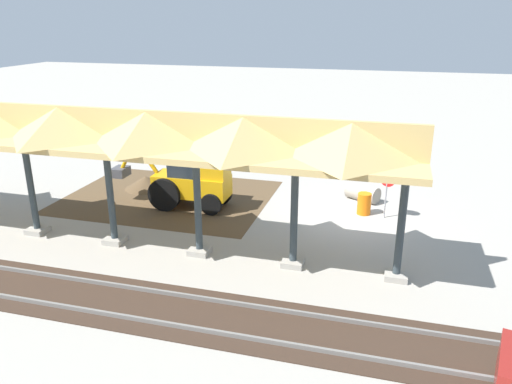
# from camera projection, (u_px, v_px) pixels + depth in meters

# --- Properties ---
(ground_plane) EXTENTS (120.00, 120.00, 0.00)m
(ground_plane) POSITION_uv_depth(u_px,v_px,m) (352.00, 216.00, 20.45)
(ground_plane) COLOR #9E998E
(dirt_work_zone) EXTENTS (9.07, 7.00, 0.01)m
(dirt_work_zone) POSITION_uv_depth(u_px,v_px,m) (168.00, 197.00, 22.65)
(dirt_work_zone) COLOR brown
(dirt_work_zone) RESTS_ON ground
(platform_canopy) EXTENTS (20.89, 3.20, 4.90)m
(platform_canopy) POSITION_uv_depth(u_px,v_px,m) (104.00, 130.00, 16.69)
(platform_canopy) COLOR #9E998E
(platform_canopy) RESTS_ON ground
(rail_tracks) EXTENTS (60.00, 2.58, 0.15)m
(rail_tracks) POSITION_uv_depth(u_px,v_px,m) (323.00, 334.00, 12.80)
(rail_tracks) COLOR slate
(rail_tracks) RESTS_ON ground
(stop_sign) EXTENTS (0.65, 0.45, 2.09)m
(stop_sign) POSITION_uv_depth(u_px,v_px,m) (387.00, 183.00, 19.83)
(stop_sign) COLOR gray
(stop_sign) RESTS_ON ground
(backhoe) EXTENTS (5.25, 1.74, 2.82)m
(backhoe) POSITION_uv_depth(u_px,v_px,m) (188.00, 178.00, 21.12)
(backhoe) COLOR orange
(backhoe) RESTS_ON ground
(dirt_mound) EXTENTS (4.05, 4.05, 1.20)m
(dirt_mound) POSITION_uv_depth(u_px,v_px,m) (146.00, 188.00, 23.79)
(dirt_mound) COLOR brown
(dirt_mound) RESTS_ON ground
(concrete_pipe) EXTENTS (1.62, 1.34, 0.74)m
(concrete_pipe) POSITION_uv_depth(u_px,v_px,m) (363.00, 193.00, 22.09)
(concrete_pipe) COLOR #9E9384
(concrete_pipe) RESTS_ON ground
(traffic_barrel) EXTENTS (0.56, 0.56, 0.90)m
(traffic_barrel) POSITION_uv_depth(u_px,v_px,m) (364.00, 204.00, 20.55)
(traffic_barrel) COLOR orange
(traffic_barrel) RESTS_ON ground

